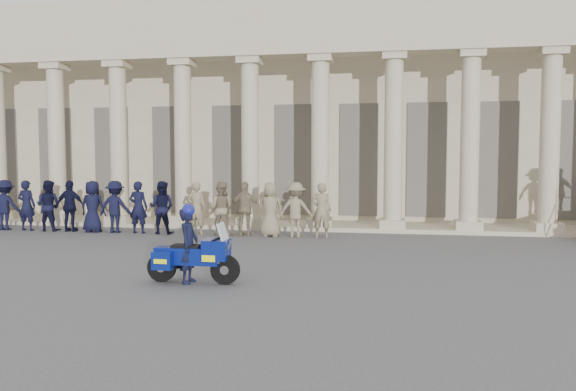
% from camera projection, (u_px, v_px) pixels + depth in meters
% --- Properties ---
extents(ground, '(90.00, 90.00, 0.00)m').
position_uv_depth(ground, '(224.00, 274.00, 12.83)').
color(ground, '#4D4D50').
rests_on(ground, ground).
extents(building, '(40.00, 12.50, 9.00)m').
position_uv_depth(building, '(309.00, 118.00, 27.01)').
color(building, tan).
rests_on(building, ground).
extents(officer_rank, '(17.55, 0.69, 1.83)m').
position_uv_depth(officer_rank, '(80.00, 206.00, 19.95)').
color(officer_rank, black).
rests_on(officer_rank, ground).
extents(motorcycle, '(2.03, 0.83, 1.31)m').
position_uv_depth(motorcycle, '(194.00, 257.00, 11.88)').
color(motorcycle, black).
rests_on(motorcycle, ground).
extents(rider, '(0.39, 0.59, 1.69)m').
position_uv_depth(rider, '(189.00, 243.00, 11.88)').
color(rider, black).
rests_on(rider, ground).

